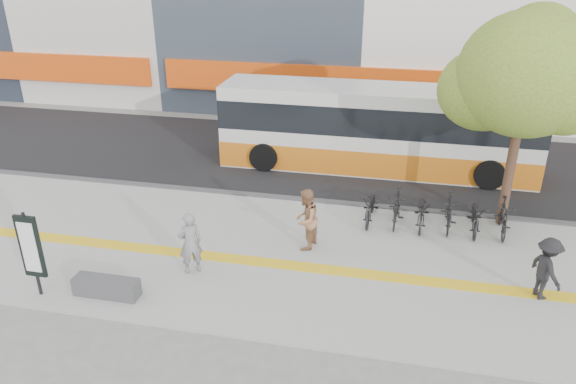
% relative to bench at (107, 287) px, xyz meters
% --- Properties ---
extents(ground, '(120.00, 120.00, 0.00)m').
position_rel_bench_xyz_m(ground, '(2.60, 1.20, -0.30)').
color(ground, slate).
rests_on(ground, ground).
extents(sidewalk, '(40.00, 7.00, 0.08)m').
position_rel_bench_xyz_m(sidewalk, '(2.60, 2.70, -0.27)').
color(sidewalk, gray).
rests_on(sidewalk, ground).
extents(tactile_strip, '(40.00, 0.45, 0.01)m').
position_rel_bench_xyz_m(tactile_strip, '(2.60, 2.20, -0.22)').
color(tactile_strip, gold).
rests_on(tactile_strip, sidewalk).
extents(street, '(40.00, 8.00, 0.06)m').
position_rel_bench_xyz_m(street, '(2.60, 10.20, -0.28)').
color(street, black).
rests_on(street, ground).
extents(curb, '(40.00, 0.25, 0.14)m').
position_rel_bench_xyz_m(curb, '(2.60, 6.20, -0.23)').
color(curb, '#3D3D3F').
rests_on(curb, ground).
extents(bench, '(1.60, 0.45, 0.45)m').
position_rel_bench_xyz_m(bench, '(0.00, 0.00, 0.00)').
color(bench, '#3D3D3F').
rests_on(bench, sidewalk).
extents(signboard, '(0.55, 0.10, 2.20)m').
position_rel_bench_xyz_m(signboard, '(-1.60, -0.31, 1.06)').
color(signboard, black).
rests_on(signboard, sidewalk).
extents(street_tree, '(4.40, 3.80, 6.31)m').
position_rel_bench_xyz_m(street_tree, '(9.78, 6.02, 4.21)').
color(street_tree, '#3D271B').
rests_on(street_tree, sidewalk).
extents(bus, '(11.46, 2.72, 3.05)m').
position_rel_bench_xyz_m(bus, '(5.72, 9.70, 1.19)').
color(bus, beige).
rests_on(bus, street).
extents(bicycle_row, '(4.45, 1.84, 1.05)m').
position_rel_bench_xyz_m(bicycle_row, '(7.78, 5.20, 0.27)').
color(bicycle_row, black).
rests_on(bicycle_row, sidewalk).
extents(seated_woman, '(0.73, 0.69, 1.68)m').
position_rel_bench_xyz_m(seated_woman, '(1.62, 1.40, 0.62)').
color(seated_woman, black).
rests_on(seated_woman, sidewalk).
extents(pedestrian_tan, '(0.83, 0.97, 1.75)m').
position_rel_bench_xyz_m(pedestrian_tan, '(4.27, 3.21, 0.65)').
color(pedestrian_tan, '#956846').
rests_on(pedestrian_tan, sidewalk).
extents(pedestrian_dark, '(0.93, 1.17, 1.58)m').
position_rel_bench_xyz_m(pedestrian_dark, '(10.20, 2.11, 0.57)').
color(pedestrian_dark, black).
rests_on(pedestrian_dark, sidewalk).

